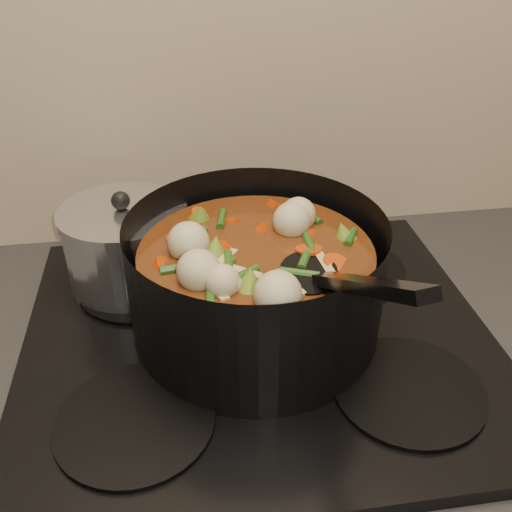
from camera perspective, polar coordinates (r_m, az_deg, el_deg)
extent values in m
cube|color=black|center=(0.80, 0.26, -10.19)|extent=(2.64, 0.64, 0.05)
cube|color=black|center=(0.78, 0.27, -8.31)|extent=(0.62, 0.54, 0.02)
cylinder|color=black|center=(0.68, -12.02, -15.83)|extent=(0.18, 0.18, 0.01)
cylinder|color=black|center=(0.72, 15.01, -12.76)|extent=(0.18, 0.18, 0.01)
cylinder|color=black|center=(0.87, -11.55, -2.95)|extent=(0.18, 0.18, 0.01)
cylinder|color=black|center=(0.90, 9.08, -1.20)|extent=(0.18, 0.18, 0.01)
cylinder|color=black|center=(0.73, 0.00, -2.19)|extent=(0.33, 0.33, 0.16)
cylinder|color=black|center=(0.78, 0.00, -6.75)|extent=(0.32, 0.32, 0.01)
cylinder|color=#5F2B10|center=(0.74, 0.00, -3.04)|extent=(0.30, 0.30, 0.11)
cylinder|color=red|center=(0.72, 3.44, 0.66)|extent=(0.03, 0.03, 0.03)
cylinder|color=red|center=(0.77, 2.92, 3.07)|extent=(0.04, 0.04, 0.03)
cylinder|color=red|center=(0.80, -2.87, 4.39)|extent=(0.05, 0.05, 0.03)
cylinder|color=red|center=(0.73, -4.54, 1.17)|extent=(0.04, 0.04, 0.03)
cylinder|color=red|center=(0.67, -6.77, -2.00)|extent=(0.04, 0.04, 0.03)
cylinder|color=red|center=(0.68, -0.35, -1.59)|extent=(0.05, 0.05, 0.03)
cylinder|color=red|center=(0.67, 4.78, -2.12)|extent=(0.04, 0.04, 0.03)
cylinder|color=red|center=(0.73, 8.74, 0.95)|extent=(0.04, 0.04, 0.03)
cylinder|color=red|center=(0.76, 2.43, 2.48)|extent=(0.05, 0.05, 0.03)
cylinder|color=red|center=(0.79, -2.29, 3.87)|extent=(0.04, 0.04, 0.03)
cylinder|color=red|center=(0.73, -3.25, 1.00)|extent=(0.04, 0.03, 0.03)
cylinder|color=red|center=(0.68, -5.58, -1.47)|extent=(0.04, 0.04, 0.03)
sphere|color=#CDB991|center=(0.72, 5.43, 1.80)|extent=(0.05, 0.05, 0.05)
sphere|color=#CDB991|center=(0.76, 0.02, 4.07)|extent=(0.05, 0.05, 0.05)
sphere|color=#CDB991|center=(0.72, -5.42, 1.83)|extent=(0.05, 0.05, 0.05)
sphere|color=#CDB991|center=(0.65, -1.85, -1.62)|extent=(0.05, 0.05, 0.05)
sphere|color=#CDB991|center=(0.68, 5.16, 0.03)|extent=(0.05, 0.05, 0.05)
sphere|color=#CDB991|center=(0.75, 3.03, 3.60)|extent=(0.05, 0.05, 0.05)
cone|color=olive|center=(0.63, 2.63, -3.24)|extent=(0.04, 0.04, 0.04)
cone|color=olive|center=(0.74, 6.74, 2.37)|extent=(0.04, 0.04, 0.04)
cone|color=olive|center=(0.78, -2.85, 4.28)|extent=(0.04, 0.04, 0.04)
cone|color=olive|center=(0.68, -7.03, -0.96)|extent=(0.04, 0.04, 0.04)
cone|color=olive|center=(0.64, 4.29, -2.78)|extent=(0.04, 0.04, 0.04)
cylinder|color=#2B5519|center=(0.74, 2.27, 2.47)|extent=(0.01, 0.04, 0.01)
cylinder|color=#2B5519|center=(0.80, -1.24, 5.01)|extent=(0.04, 0.04, 0.01)
cylinder|color=#2B5519|center=(0.76, -5.61, 2.97)|extent=(0.04, 0.02, 0.01)
cylinder|color=#2B5519|center=(0.70, -5.69, 0.33)|extent=(0.03, 0.04, 0.01)
cylinder|color=#2B5519|center=(0.68, -2.45, -1.00)|extent=(0.03, 0.04, 0.01)
cylinder|color=#2B5519|center=(0.62, 1.76, -4.61)|extent=(0.04, 0.02, 0.01)
cylinder|color=#2B5519|center=(0.67, 6.42, -1.56)|extent=(0.04, 0.04, 0.01)
cylinder|color=#2B5519|center=(0.72, 5.52, 1.34)|extent=(0.01, 0.04, 0.01)
cylinder|color=#2B5519|center=(0.74, 2.18, 2.50)|extent=(0.04, 0.03, 0.01)
cylinder|color=#2B5519|center=(0.80, -1.47, 4.99)|extent=(0.04, 0.02, 0.01)
cylinder|color=#2B5519|center=(0.76, -5.73, 2.89)|extent=(0.03, 0.04, 0.01)
cylinder|color=#2B5519|center=(0.70, -5.67, 0.24)|extent=(0.03, 0.04, 0.01)
cylinder|color=#2B5519|center=(0.67, -2.36, -1.04)|extent=(0.04, 0.02, 0.01)
cylinder|color=#2B5519|center=(0.62, 2.05, -4.58)|extent=(0.04, 0.04, 0.01)
cylinder|color=#2B5519|center=(0.67, 6.52, -1.46)|extent=(0.01, 0.04, 0.01)
cube|color=tan|center=(0.70, -6.45, -0.13)|extent=(0.05, 0.01, 0.00)
cube|color=tan|center=(0.65, 2.24, -2.84)|extent=(0.02, 0.05, 0.00)
cube|color=tan|center=(0.74, 5.87, 2.00)|extent=(0.05, 0.03, 0.00)
cube|color=tan|center=(0.77, -2.50, 3.69)|extent=(0.04, 0.04, 0.00)
cube|color=tan|center=(0.68, -6.04, -0.90)|extent=(0.03, 0.05, 0.00)
ellipsoid|color=black|center=(0.67, 5.27, -1.77)|extent=(0.09, 0.10, 0.01)
cube|color=black|center=(0.56, 10.90, -2.93)|extent=(0.06, 0.20, 0.12)
cylinder|color=silver|center=(0.86, -12.71, 0.58)|extent=(0.18, 0.18, 0.11)
cylinder|color=silver|center=(0.83, -13.22, 4.19)|extent=(0.18, 0.18, 0.01)
sphere|color=black|center=(0.82, -13.40, 5.41)|extent=(0.03, 0.03, 0.03)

